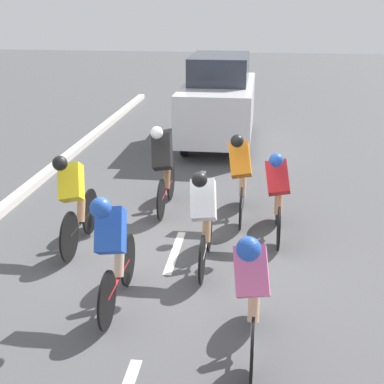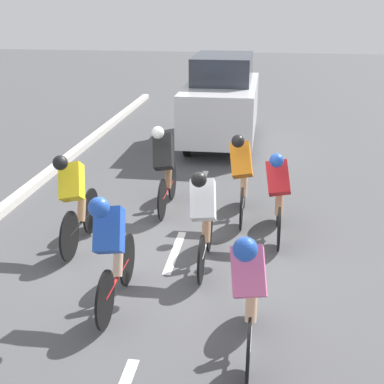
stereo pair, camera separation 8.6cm
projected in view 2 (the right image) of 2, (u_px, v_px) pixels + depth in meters
ground_plane at (173, 258)px, 7.65m from camera, size 60.00×60.00×0.00m
lane_stripe_mid at (175, 252)px, 7.83m from camera, size 0.12×1.40×0.01m
lane_stripe_far at (202, 181)px, 10.80m from camera, size 0.12×1.40×0.01m
cyclist_red at (278, 193)px, 8.03m from camera, size 0.41×1.60×1.43m
cyclist_black at (165, 166)px, 9.11m from camera, size 0.40×1.67×1.55m
cyclist_yellow at (75, 199)px, 7.74m from camera, size 0.42×1.66×1.49m
cyclist_blue at (111, 247)px, 6.19m from camera, size 0.38×1.66×1.49m
cyclist_pink at (249, 291)px, 5.30m from camera, size 0.39×1.62×1.46m
cyclist_white at (204, 216)px, 7.13m from camera, size 0.38×1.61×1.46m
cyclist_orange at (242, 174)px, 8.75m from camera, size 0.42×1.65×1.51m
support_car at (222, 100)px, 13.34m from camera, size 1.70×4.06×2.17m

